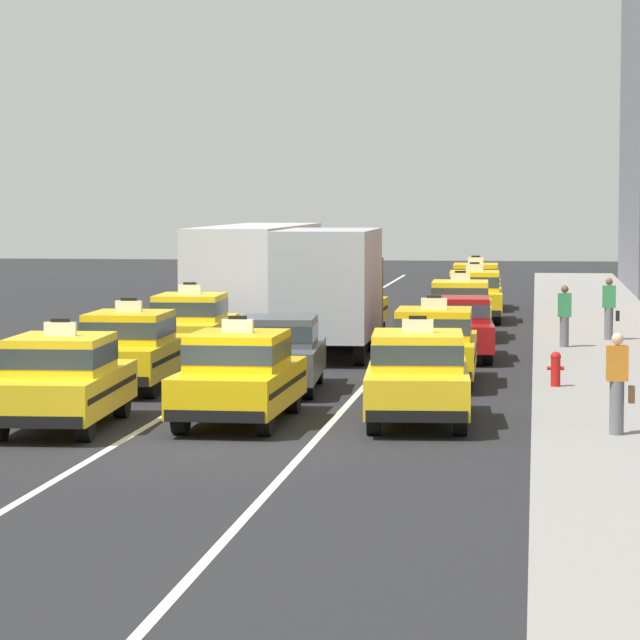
{
  "coord_description": "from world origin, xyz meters",
  "views": [
    {
      "loc": [
        5.25,
        -26.62,
        4.07
      ],
      "look_at": [
        0.4,
        10.35,
        1.3
      ],
      "focal_mm": 92.61,
      "sensor_mm": 36.0,
      "label": 1
    }
  ],
  "objects_px": {
    "taxi_right_fourth": "(460,308)",
    "taxi_right_second": "(434,344)",
    "taxi_left_nearest": "(62,379)",
    "taxi_left_fifth": "(293,287)",
    "taxi_center_nearest": "(239,375)",
    "taxi_right_fifth": "(474,295)",
    "taxi_left_third": "(191,325)",
    "pedestrian_near_crosswalk": "(609,309)",
    "taxi_right_sixth": "(476,285)",
    "fire_hydrant": "(556,367)",
    "taxi_center_fourth": "(351,306)",
    "taxi_right_nearest": "(418,375)",
    "bus_left_fourth": "(257,271)",
    "pedestrian_by_storefront": "(564,316)",
    "box_truck_center_third": "(332,287)",
    "taxi_left_second": "(130,348)",
    "sedan_center_second": "(278,351)",
    "pedestrian_mid_block": "(618,384)",
    "sedan_right_third": "(457,326)"
  },
  "relations": [
    {
      "from": "taxi_left_third",
      "to": "taxi_center_fourth",
      "type": "relative_size",
      "value": 1.01
    },
    {
      "from": "taxi_right_nearest",
      "to": "fire_hydrant",
      "type": "height_order",
      "value": "taxi_right_nearest"
    },
    {
      "from": "taxi_left_fifth",
      "to": "sedan_right_third",
      "type": "relative_size",
      "value": 1.06
    },
    {
      "from": "taxi_right_sixth",
      "to": "fire_hydrant",
      "type": "xyz_separation_m",
      "value": [
        2.6,
        -25.97,
        -0.33
      ]
    },
    {
      "from": "taxi_center_fourth",
      "to": "taxi_right_fifth",
      "type": "height_order",
      "value": "same"
    },
    {
      "from": "bus_left_fourth",
      "to": "pedestrian_by_storefront",
      "type": "relative_size",
      "value": 6.88
    },
    {
      "from": "taxi_right_fourth",
      "to": "taxi_right_second",
      "type": "bearing_deg",
      "value": -90.1
    },
    {
      "from": "taxi_left_nearest",
      "to": "taxi_left_fifth",
      "type": "distance_m",
      "value": 30.52
    },
    {
      "from": "sedan_center_second",
      "to": "taxi_center_nearest",
      "type": "bearing_deg",
      "value": -89.22
    },
    {
      "from": "taxi_left_nearest",
      "to": "taxi_right_fifth",
      "type": "xyz_separation_m",
      "value": [
        6.26,
        26.27,
        0.0
      ]
    },
    {
      "from": "taxi_center_nearest",
      "to": "taxi_right_sixth",
      "type": "xyz_separation_m",
      "value": [
        3.12,
        31.33,
        0.0
      ]
    },
    {
      "from": "sedan_right_third",
      "to": "taxi_right_fourth",
      "type": "distance_m",
      "value": 6.38
    },
    {
      "from": "taxi_left_fifth",
      "to": "taxi_right_fourth",
      "type": "xyz_separation_m",
      "value": [
        6.48,
        -10.69,
        0.0
      ]
    },
    {
      "from": "taxi_left_second",
      "to": "taxi_left_fifth",
      "type": "distance_m",
      "value": 24.52
    },
    {
      "from": "sedan_right_third",
      "to": "fire_hydrant",
      "type": "height_order",
      "value": "sedan_right_third"
    },
    {
      "from": "pedestrian_near_crosswalk",
      "to": "pedestrian_by_storefront",
      "type": "height_order",
      "value": "pedestrian_near_crosswalk"
    },
    {
      "from": "taxi_left_second",
      "to": "sedan_right_third",
      "type": "height_order",
      "value": "taxi_left_second"
    },
    {
      "from": "taxi_center_nearest",
      "to": "pedestrian_near_crosswalk",
      "type": "xyz_separation_m",
      "value": [
        7.32,
        16.95,
        0.13
      ]
    },
    {
      "from": "taxi_right_nearest",
      "to": "pedestrian_mid_block",
      "type": "relative_size",
      "value": 2.75
    },
    {
      "from": "taxi_center_nearest",
      "to": "taxi_left_third",
      "type": "bearing_deg",
      "value": 106.12
    },
    {
      "from": "taxi_left_nearest",
      "to": "bus_left_fourth",
      "type": "bearing_deg",
      "value": 90.53
    },
    {
      "from": "box_truck_center_third",
      "to": "pedestrian_mid_block",
      "type": "distance_m",
      "value": 15.84
    },
    {
      "from": "taxi_center_nearest",
      "to": "taxi_right_fifth",
      "type": "relative_size",
      "value": 0.99
    },
    {
      "from": "taxi_left_third",
      "to": "bus_left_fourth",
      "type": "bearing_deg",
      "value": 89.2
    },
    {
      "from": "pedestrian_mid_block",
      "to": "fire_hydrant",
      "type": "bearing_deg",
      "value": 97.69
    },
    {
      "from": "taxi_left_third",
      "to": "taxi_center_nearest",
      "type": "relative_size",
      "value": 1.01
    },
    {
      "from": "taxi_center_nearest",
      "to": "taxi_left_nearest",
      "type": "bearing_deg",
      "value": -159.75
    },
    {
      "from": "bus_left_fourth",
      "to": "sedan_right_third",
      "type": "height_order",
      "value": "bus_left_fourth"
    },
    {
      "from": "taxi_right_second",
      "to": "pedestrian_mid_block",
      "type": "bearing_deg",
      "value": -66.74
    },
    {
      "from": "taxi_center_fourth",
      "to": "taxi_right_fifth",
      "type": "relative_size",
      "value": 0.99
    },
    {
      "from": "taxi_right_fourth",
      "to": "pedestrian_by_storefront",
      "type": "bearing_deg",
      "value": -54.86
    },
    {
      "from": "taxi_right_nearest",
      "to": "taxi_right_fourth",
      "type": "bearing_deg",
      "value": 90.21
    },
    {
      "from": "taxi_right_fifth",
      "to": "pedestrian_near_crosswalk",
      "type": "height_order",
      "value": "taxi_right_fifth"
    },
    {
      "from": "taxi_left_fifth",
      "to": "sedan_right_third",
      "type": "distance_m",
      "value": 18.34
    },
    {
      "from": "taxi_center_nearest",
      "to": "pedestrian_mid_block",
      "type": "xyz_separation_m",
      "value": [
        6.65,
        -1.56,
        0.12
      ]
    },
    {
      "from": "taxi_right_sixth",
      "to": "fire_hydrant",
      "type": "distance_m",
      "value": 26.1
    },
    {
      "from": "taxi_left_third",
      "to": "pedestrian_near_crosswalk",
      "type": "xyz_separation_m",
      "value": [
        10.61,
        5.56,
        0.13
      ]
    },
    {
      "from": "taxi_left_fifth",
      "to": "pedestrian_mid_block",
      "type": "bearing_deg",
      "value": -72.1
    },
    {
      "from": "box_truck_center_third",
      "to": "taxi_left_second",
      "type": "bearing_deg",
      "value": -112.72
    },
    {
      "from": "box_truck_center_third",
      "to": "fire_hydrant",
      "type": "height_order",
      "value": "box_truck_center_third"
    },
    {
      "from": "taxi_right_nearest",
      "to": "taxi_right_fourth",
      "type": "distance_m",
      "value": 18.31
    },
    {
      "from": "taxi_right_nearest",
      "to": "pedestrian_by_storefront",
      "type": "height_order",
      "value": "taxi_right_nearest"
    },
    {
      "from": "taxi_left_fifth",
      "to": "taxi_right_fifth",
      "type": "xyz_separation_m",
      "value": [
        6.66,
        -4.25,
        0.0
      ]
    },
    {
      "from": "taxi_left_second",
      "to": "sedan_center_second",
      "type": "bearing_deg",
      "value": 2.25
    },
    {
      "from": "taxi_left_nearest",
      "to": "taxi_left_fifth",
      "type": "height_order",
      "value": "same"
    },
    {
      "from": "pedestrian_near_crosswalk",
      "to": "taxi_right_fifth",
      "type": "bearing_deg",
      "value": 116.02
    },
    {
      "from": "sedan_center_second",
      "to": "taxi_right_nearest",
      "type": "relative_size",
      "value": 0.95
    },
    {
      "from": "pedestrian_mid_block",
      "to": "taxi_left_nearest",
      "type": "bearing_deg",
      "value": 177.22
    },
    {
      "from": "taxi_left_third",
      "to": "taxi_right_sixth",
      "type": "bearing_deg",
      "value": 72.19
    },
    {
      "from": "taxi_left_second",
      "to": "taxi_center_fourth",
      "type": "xyz_separation_m",
      "value": [
        3.08,
        14.45,
        0.0
      ]
    }
  ]
}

